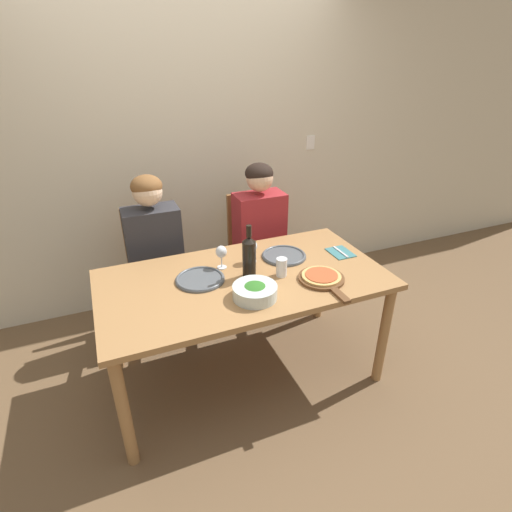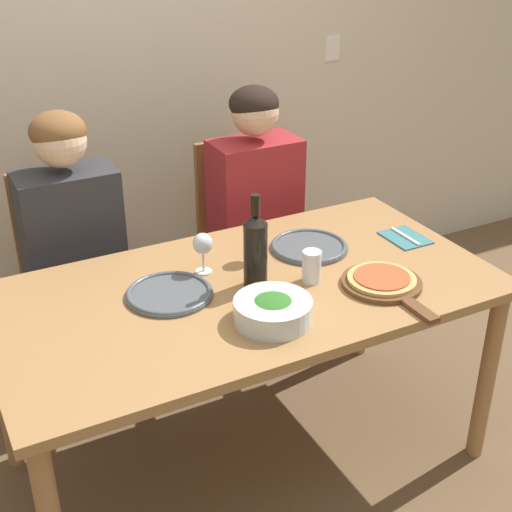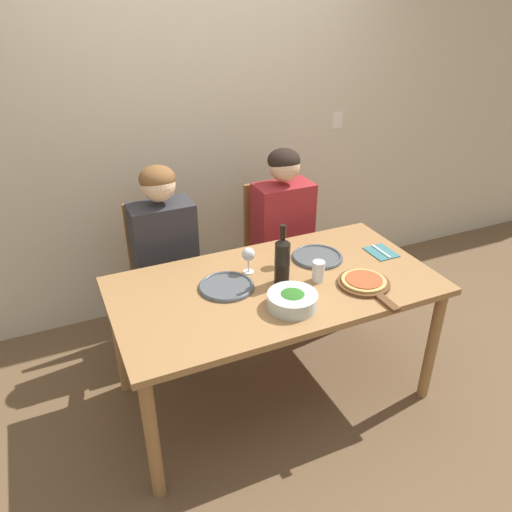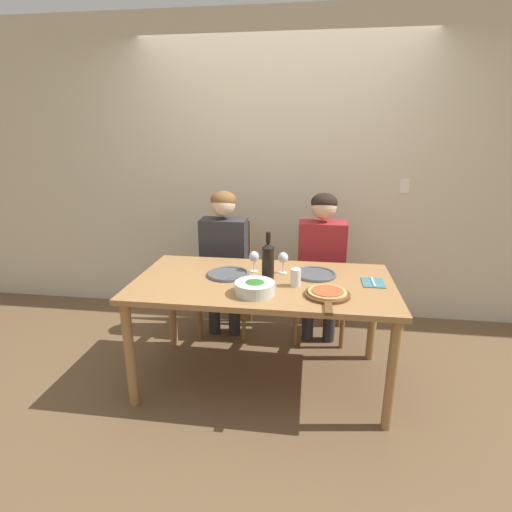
# 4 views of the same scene
# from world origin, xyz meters

# --- Properties ---
(ground_plane) EXTENTS (40.00, 40.00, 0.00)m
(ground_plane) POSITION_xyz_m (0.00, 0.00, 0.00)
(ground_plane) COLOR brown
(back_wall) EXTENTS (10.00, 0.06, 2.70)m
(back_wall) POSITION_xyz_m (0.00, 1.22, 1.35)
(back_wall) COLOR beige
(back_wall) RESTS_ON ground
(dining_table) EXTENTS (1.72, 0.90, 0.76)m
(dining_table) POSITION_xyz_m (0.00, 0.00, 0.68)
(dining_table) COLOR #9E7042
(dining_table) RESTS_ON ground
(chair_left) EXTENTS (0.42, 0.42, 0.97)m
(chair_left) POSITION_xyz_m (-0.42, 0.79, 0.52)
(chair_left) COLOR brown
(chair_left) RESTS_ON ground
(chair_right) EXTENTS (0.42, 0.42, 0.97)m
(chair_right) POSITION_xyz_m (0.40, 0.79, 0.52)
(chair_right) COLOR brown
(chair_right) RESTS_ON ground
(person_woman) EXTENTS (0.47, 0.51, 1.25)m
(person_woman) POSITION_xyz_m (-0.42, 0.68, 0.76)
(person_woman) COLOR #28282D
(person_woman) RESTS_ON ground
(person_man) EXTENTS (0.47, 0.51, 1.25)m
(person_man) POSITION_xyz_m (0.40, 0.68, 0.76)
(person_man) COLOR #28282D
(person_man) RESTS_ON ground
(wine_bottle) EXTENTS (0.08, 0.08, 0.34)m
(wine_bottle) POSITION_xyz_m (0.03, -0.01, 0.90)
(wine_bottle) COLOR black
(wine_bottle) RESTS_ON dining_table
(broccoli_bowl) EXTENTS (0.25, 0.25, 0.08)m
(broccoli_bowl) POSITION_xyz_m (-0.02, -0.23, 0.80)
(broccoli_bowl) COLOR silver
(broccoli_bowl) RESTS_ON dining_table
(dinner_plate_left) EXTENTS (0.29, 0.29, 0.02)m
(dinner_plate_left) POSITION_xyz_m (-0.25, 0.06, 0.77)
(dinner_plate_left) COLOR #4C5156
(dinner_plate_left) RESTS_ON dining_table
(dinner_plate_right) EXTENTS (0.29, 0.29, 0.02)m
(dinner_plate_right) POSITION_xyz_m (0.34, 0.15, 0.77)
(dinner_plate_right) COLOR #4C5156
(dinner_plate_right) RESTS_ON dining_table
(pizza_on_board) EXTENTS (0.27, 0.41, 0.04)m
(pizza_on_board) POSITION_xyz_m (0.42, -0.21, 0.78)
(pizza_on_board) COLOR brown
(pizza_on_board) RESTS_ON dining_table
(wine_glass_left) EXTENTS (0.07, 0.07, 0.15)m
(wine_glass_left) POSITION_xyz_m (-0.09, 0.16, 0.87)
(wine_glass_left) COLOR silver
(wine_glass_left) RESTS_ON dining_table
(wine_glass_right) EXTENTS (0.07, 0.07, 0.15)m
(wine_glass_right) POSITION_xyz_m (0.12, 0.16, 0.87)
(wine_glass_right) COLOR silver
(wine_glass_right) RESTS_ON dining_table
(water_tumbler) EXTENTS (0.07, 0.07, 0.11)m
(water_tumbler) POSITION_xyz_m (0.22, -0.07, 0.82)
(water_tumbler) COLOR silver
(water_tumbler) RESTS_ON dining_table
(fork_on_napkin) EXTENTS (0.14, 0.18, 0.01)m
(fork_on_napkin) POSITION_xyz_m (0.72, 0.05, 0.76)
(fork_on_napkin) COLOR #387075
(fork_on_napkin) RESTS_ON dining_table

